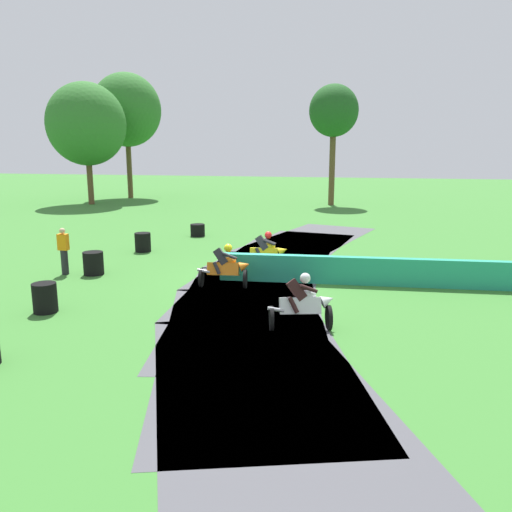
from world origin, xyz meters
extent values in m
plane|color=#38752D|center=(0.00, 0.00, 0.00)|extent=(120.00, 120.00, 0.00)
cube|color=#47474C|center=(0.95, 8.20, 0.00)|extent=(6.29, 9.87, 0.01)
cube|color=#47474C|center=(0.34, 5.51, 0.00)|extent=(5.37, 9.67, 0.01)
cube|color=#47474C|center=(0.03, 2.76, 0.00)|extent=(4.38, 9.34, 0.01)
cube|color=#47474C|center=(0.05, 0.00, 0.00)|extent=(4.46, 9.37, 0.01)
cube|color=#47474C|center=(0.37, -2.74, 0.00)|extent=(5.45, 9.69, 0.01)
cube|color=#47474C|center=(1.01, -5.42, 0.00)|extent=(6.36, 9.88, 0.01)
cube|color=#47474C|center=(1.95, -8.02, 0.00)|extent=(7.19, 9.95, 0.01)
cube|color=#239375|center=(5.81, 0.36, 0.45)|extent=(14.01, 1.16, 0.90)
cylinder|color=black|center=(0.66, 1.62, 0.30)|extent=(0.15, 0.68, 0.67)
cylinder|color=black|center=(-0.73, 1.49, 0.30)|extent=(0.15, 0.68, 0.67)
cube|color=yellow|center=(-0.04, 1.59, 0.59)|extent=(1.03, 0.42, 0.43)
ellipsoid|color=yellow|center=(0.14, 1.64, 0.85)|extent=(0.47, 0.35, 0.27)
cone|color=yellow|center=(0.64, 1.67, 0.71)|extent=(0.42, 0.38, 0.44)
cylinder|color=#B2B2B7|center=(-0.62, 1.41, 0.53)|extent=(0.42, 0.13, 0.17)
cube|color=#28282D|center=(-0.12, 1.63, 0.97)|extent=(0.52, 0.36, 0.60)
sphere|color=red|center=(0.10, 1.69, 1.25)|extent=(0.26, 0.26, 0.26)
cylinder|color=#28282D|center=(0.14, 1.84, 0.98)|extent=(0.43, 0.12, 0.24)
cylinder|color=#28282D|center=(0.18, 1.49, 1.02)|extent=(0.43, 0.12, 0.24)
cylinder|color=#28282D|center=(-0.23, 1.76, 0.59)|extent=(0.28, 0.15, 0.42)
cylinder|color=#28282D|center=(-0.20, 1.40, 0.64)|extent=(0.28, 0.15, 0.42)
cylinder|color=black|center=(-0.14, -0.95, 0.29)|extent=(0.18, 0.73, 0.72)
cylinder|color=black|center=(-1.53, -1.12, 0.29)|extent=(0.18, 0.73, 0.72)
cube|color=orange|center=(-0.85, -0.97, 0.58)|extent=(1.04, 0.48, 0.45)
ellipsoid|color=orange|center=(-0.68, -0.88, 0.84)|extent=(0.48, 0.38, 0.30)
cone|color=orange|center=(-0.18, -0.86, 0.70)|extent=(0.43, 0.42, 0.47)
cylinder|color=#B2B2B7|center=(-1.43, -1.17, 0.53)|extent=(0.42, 0.14, 0.17)
cube|color=#28282D|center=(-0.94, -0.89, 0.95)|extent=(0.53, 0.41, 0.62)
sphere|color=yellow|center=(-0.73, -0.79, 1.23)|extent=(0.26, 0.26, 0.26)
cylinder|color=#28282D|center=(-0.68, -0.67, 0.94)|extent=(0.43, 0.12, 0.24)
cylinder|color=#28282D|center=(-0.64, -1.02, 1.02)|extent=(0.43, 0.12, 0.24)
cylinder|color=#28282D|center=(-1.05, -0.81, 0.56)|extent=(0.29, 0.19, 0.42)
cylinder|color=#28282D|center=(-1.01, -1.16, 0.64)|extent=(0.29, 0.19, 0.42)
cylinder|color=black|center=(2.69, -4.14, 0.29)|extent=(0.27, 0.74, 0.74)
cylinder|color=black|center=(1.33, -4.50, 0.29)|extent=(0.27, 0.74, 0.74)
cube|color=silver|center=(1.99, -4.24, 0.58)|extent=(1.06, 0.62, 0.46)
ellipsoid|color=silver|center=(2.15, -4.13, 0.83)|extent=(0.51, 0.43, 0.31)
cone|color=silver|center=(2.64, -4.04, 0.69)|extent=(0.47, 0.45, 0.47)
cylinder|color=#B2B2B7|center=(1.44, -4.53, 0.53)|extent=(0.42, 0.19, 0.18)
cube|color=#331919|center=(1.89, -4.16, 0.95)|extent=(0.57, 0.40, 0.62)
sphere|color=white|center=(2.08, -4.04, 1.22)|extent=(0.26, 0.26, 0.26)
cylinder|color=#331919|center=(2.11, -3.92, 0.92)|extent=(0.44, 0.18, 0.24)
cylinder|color=#331919|center=(2.20, -4.25, 1.02)|extent=(0.44, 0.18, 0.24)
cylinder|color=#331919|center=(1.77, -4.11, 0.55)|extent=(0.31, 0.19, 0.42)
cylinder|color=#331919|center=(1.86, -4.45, 0.65)|extent=(0.31, 0.19, 0.42)
cylinder|color=black|center=(-4.62, 7.86, 0.10)|extent=(0.71, 0.71, 0.20)
cylinder|color=black|center=(-4.62, 7.86, 0.30)|extent=(0.71, 0.71, 0.20)
cylinder|color=black|center=(-4.62, 7.86, 0.50)|extent=(0.71, 0.71, 0.20)
cylinder|color=black|center=(-5.68, 3.72, 0.10)|extent=(0.67, 0.67, 0.20)
cylinder|color=black|center=(-5.68, 3.72, 0.30)|extent=(0.67, 0.67, 0.20)
cylinder|color=black|center=(-5.68, 3.72, 0.50)|extent=(0.67, 0.67, 0.20)
cylinder|color=black|center=(-5.68, 3.72, 0.70)|extent=(0.67, 0.67, 0.20)
cylinder|color=black|center=(-5.69, -0.35, 0.10)|extent=(0.69, 0.69, 0.20)
cylinder|color=black|center=(-5.69, -0.35, 0.30)|extent=(0.69, 0.69, 0.20)
cylinder|color=black|center=(-5.69, -0.35, 0.50)|extent=(0.69, 0.69, 0.20)
cylinder|color=black|center=(-5.69, -0.35, 0.70)|extent=(0.69, 0.69, 0.20)
cylinder|color=black|center=(-4.84, -4.40, 0.10)|extent=(0.64, 0.64, 0.20)
cylinder|color=black|center=(-4.84, -4.40, 0.30)|extent=(0.64, 0.64, 0.20)
cylinder|color=black|center=(-4.84, -4.40, 0.50)|extent=(0.64, 0.64, 0.20)
cylinder|color=black|center=(-4.84, -4.40, 0.70)|extent=(0.64, 0.64, 0.20)
cylinder|color=#232328|center=(-6.68, -0.53, 0.43)|extent=(0.24, 0.24, 0.86)
cube|color=orange|center=(-6.68, -0.53, 1.14)|extent=(0.34, 0.22, 0.56)
sphere|color=tan|center=(-6.68, -0.53, 1.53)|extent=(0.20, 0.20, 0.20)
cylinder|color=brown|center=(-17.30, 20.05, 1.77)|extent=(0.44, 0.44, 3.54)
ellipsoid|color=#2D6B28|center=(-17.30, 20.05, 6.04)|extent=(5.87, 5.87, 6.17)
cylinder|color=brown|center=(0.96, 23.35, 2.72)|extent=(0.44, 0.44, 5.44)
ellipsoid|color=#1E511E|center=(0.96, 23.35, 6.99)|extent=(3.64, 3.64, 3.82)
cylinder|color=brown|center=(-16.59, 25.45, 2.47)|extent=(0.44, 0.44, 4.94)
ellipsoid|color=#2D6B28|center=(-16.59, 25.45, 7.42)|extent=(5.83, 5.83, 6.12)
camera|label=1|loc=(3.39, -16.03, 4.34)|focal=35.76mm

